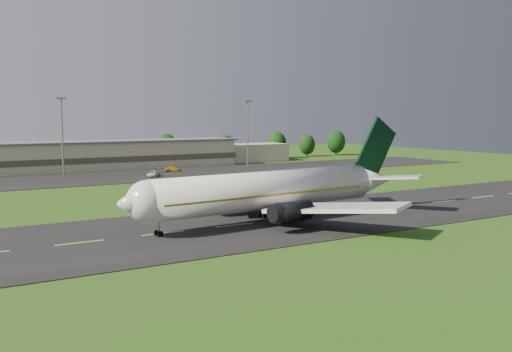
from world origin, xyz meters
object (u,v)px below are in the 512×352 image
light_mast_east (248,125)px  terminal (55,157)px  service_vehicle_d (173,169)px  airliner (271,191)px  light_mast_centre (62,127)px  service_vehicle_c (153,174)px

light_mast_east → terminal: bearing=163.2°
terminal → service_vehicle_d: bearing=-33.1°
terminal → service_vehicle_d: size_ratio=32.79×
airliner → light_mast_east: 91.06m
airliner → service_vehicle_d: size_ratio=11.60×
airliner → service_vehicle_d: airliner is taller
terminal → light_mast_centre: size_ratio=7.13×
airliner → terminal: 96.71m
terminal → service_vehicle_d: 33.50m
light_mast_east → service_vehicle_c: (-35.29, -12.13, -11.94)m
light_mast_east → service_vehicle_d: (-25.65, -2.00, -12.00)m
light_mast_centre → light_mast_east: size_ratio=1.00×
light_mast_centre → service_vehicle_d: bearing=-3.9°
terminal → light_mast_east: light_mast_east is taller
service_vehicle_c → service_vehicle_d: size_ratio=1.14×
light_mast_centre → service_vehicle_c: 26.04m
light_mast_centre → airliner: bearing=-81.4°
light_mast_east → service_vehicle_d: light_mast_east is taller
terminal → service_vehicle_c: (18.30, -28.31, -3.19)m
service_vehicle_c → light_mast_east: bearing=56.8°
airliner → light_mast_centre: size_ratio=2.52×
service_vehicle_c → service_vehicle_d: (9.64, 10.13, -0.06)m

